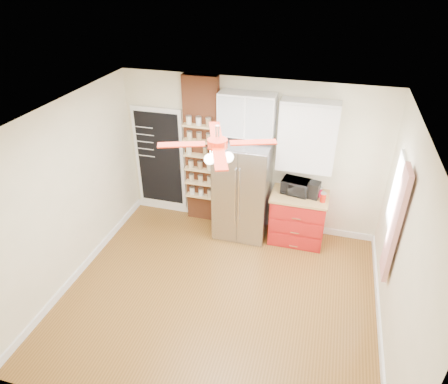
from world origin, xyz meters
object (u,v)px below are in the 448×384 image
(ceiling_fan, at_px, (218,144))
(coffee_maker, at_px, (314,190))
(fridge, at_px, (242,190))
(canister_left, at_px, (323,198))
(red_cabinet, at_px, (298,218))
(toaster_oven, at_px, (296,187))
(pantry_jar_oats, at_px, (189,151))

(ceiling_fan, height_order, coffee_maker, ceiling_fan)
(fridge, xyz_separation_m, canister_left, (1.34, -0.06, 0.10))
(fridge, distance_m, ceiling_fan, 2.25)
(coffee_maker, xyz_separation_m, canister_left, (0.16, -0.11, -0.06))
(coffee_maker, height_order, canister_left, coffee_maker)
(red_cabinet, xyz_separation_m, ceiling_fan, (-0.92, -1.68, 1.97))
(ceiling_fan, distance_m, coffee_maker, 2.45)
(ceiling_fan, bearing_deg, fridge, 91.76)
(red_cabinet, relative_size, toaster_oven, 2.10)
(fridge, bearing_deg, coffee_maker, 2.29)
(red_cabinet, relative_size, coffee_maker, 3.49)
(red_cabinet, relative_size, pantry_jar_oats, 7.10)
(toaster_oven, bearing_deg, ceiling_fan, -105.76)
(coffee_maker, bearing_deg, toaster_oven, -179.69)
(red_cabinet, height_order, ceiling_fan, ceiling_fan)
(toaster_oven, distance_m, canister_left, 0.49)
(pantry_jar_oats, bearing_deg, fridge, -6.95)
(coffee_maker, relative_size, canister_left, 1.79)
(canister_left, relative_size, pantry_jar_oats, 1.14)
(pantry_jar_oats, bearing_deg, ceiling_fan, -59.38)
(fridge, xyz_separation_m, coffee_maker, (1.18, 0.05, 0.16))
(fridge, distance_m, red_cabinet, 1.06)
(ceiling_fan, xyz_separation_m, coffee_maker, (1.13, 1.68, -1.39))
(ceiling_fan, bearing_deg, canister_left, 50.63)
(red_cabinet, distance_m, pantry_jar_oats, 2.19)
(fridge, bearing_deg, canister_left, -2.48)
(red_cabinet, relative_size, ceiling_fan, 0.67)
(toaster_oven, bearing_deg, fridge, -163.53)
(red_cabinet, distance_m, toaster_oven, 0.58)
(red_cabinet, height_order, coffee_maker, coffee_maker)
(red_cabinet, xyz_separation_m, toaster_oven, (-0.09, 0.05, 0.57))
(ceiling_fan, distance_m, canister_left, 2.50)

